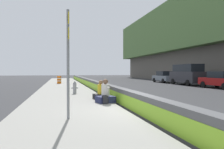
{
  "coord_description": "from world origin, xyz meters",
  "views": [
    {
      "loc": [
        -7.91,
        3.04,
        1.72
      ],
      "look_at": [
        6.48,
        -0.54,
        1.48
      ],
      "focal_mm": 33.49,
      "sensor_mm": 36.0,
      "label": 1
    }
  ],
  "objects_px": {
    "fire_hydrant": "(75,87)",
    "backpack": "(105,100)",
    "route_sign_post": "(68,56)",
    "seated_person_foreground": "(105,95)",
    "parked_car_fourth": "(187,74)",
    "construction_barrel": "(59,80)",
    "parked_car_midline": "(164,77)",
    "parked_car_third": "(221,80)",
    "seated_person_middle": "(101,93)"
  },
  "relations": [
    {
      "from": "route_sign_post",
      "to": "construction_barrel",
      "type": "height_order",
      "value": "route_sign_post"
    },
    {
      "from": "seated_person_foreground",
      "to": "parked_car_midline",
      "type": "distance_m",
      "value": 22.3
    },
    {
      "from": "seated_person_middle",
      "to": "parked_car_midline",
      "type": "relative_size",
      "value": 0.24
    },
    {
      "from": "fire_hydrant",
      "to": "route_sign_post",
      "type": "bearing_deg",
      "value": 174.68
    },
    {
      "from": "seated_person_middle",
      "to": "seated_person_foreground",
      "type": "bearing_deg",
      "value": 179.11
    },
    {
      "from": "route_sign_post",
      "to": "parked_car_third",
      "type": "xyz_separation_m",
      "value": [
        10.25,
        -15.07,
        -1.35
      ]
    },
    {
      "from": "seated_person_middle",
      "to": "construction_barrel",
      "type": "height_order",
      "value": "seated_person_middle"
    },
    {
      "from": "seated_person_middle",
      "to": "parked_car_fourth",
      "type": "bearing_deg",
      "value": -49.4
    },
    {
      "from": "route_sign_post",
      "to": "parked_car_fourth",
      "type": "bearing_deg",
      "value": -43.6
    },
    {
      "from": "construction_barrel",
      "to": "route_sign_post",
      "type": "bearing_deg",
      "value": -178.93
    },
    {
      "from": "parked_car_fourth",
      "to": "seated_person_foreground",
      "type": "bearing_deg",
      "value": 133.83
    },
    {
      "from": "seated_person_middle",
      "to": "parked_car_fourth",
      "type": "height_order",
      "value": "parked_car_fourth"
    },
    {
      "from": "route_sign_post",
      "to": "backpack",
      "type": "xyz_separation_m",
      "value": [
        2.82,
        -1.84,
        -1.88
      ]
    },
    {
      "from": "fire_hydrant",
      "to": "backpack",
      "type": "distance_m",
      "value": 5.2
    },
    {
      "from": "fire_hydrant",
      "to": "construction_barrel",
      "type": "bearing_deg",
      "value": 5.11
    },
    {
      "from": "seated_person_foreground",
      "to": "backpack",
      "type": "height_order",
      "value": "seated_person_foreground"
    },
    {
      "from": "construction_barrel",
      "to": "parked_car_fourth",
      "type": "height_order",
      "value": "parked_car_fourth"
    },
    {
      "from": "seated_person_foreground",
      "to": "parked_car_third",
      "type": "xyz_separation_m",
      "value": [
        7.03,
        -13.12,
        0.35
      ]
    },
    {
      "from": "fire_hydrant",
      "to": "construction_barrel",
      "type": "xyz_separation_m",
      "value": [
        12.48,
        1.12,
        0.03
      ]
    },
    {
      "from": "route_sign_post",
      "to": "backpack",
      "type": "height_order",
      "value": "route_sign_post"
    },
    {
      "from": "seated_person_foreground",
      "to": "parked_car_fourth",
      "type": "height_order",
      "value": "parked_car_fourth"
    },
    {
      "from": "construction_barrel",
      "to": "parked_car_third",
      "type": "height_order",
      "value": "parked_car_third"
    },
    {
      "from": "backpack",
      "to": "construction_barrel",
      "type": "xyz_separation_m",
      "value": [
        17.56,
        2.22,
        0.28
      ]
    },
    {
      "from": "seated_person_middle",
      "to": "parked_car_third",
      "type": "xyz_separation_m",
      "value": [
        5.67,
        -13.1,
        0.39
      ]
    },
    {
      "from": "parked_car_third",
      "to": "parked_car_fourth",
      "type": "bearing_deg",
      "value": 1.14
    },
    {
      "from": "route_sign_post",
      "to": "construction_barrel",
      "type": "relative_size",
      "value": 3.79
    },
    {
      "from": "fire_hydrant",
      "to": "parked_car_third",
      "type": "xyz_separation_m",
      "value": [
        2.36,
        -14.34,
        0.27
      ]
    },
    {
      "from": "parked_car_third",
      "to": "parked_car_fourth",
      "type": "relative_size",
      "value": 0.89
    },
    {
      "from": "seated_person_foreground",
      "to": "seated_person_middle",
      "type": "height_order",
      "value": "seated_person_foreground"
    },
    {
      "from": "backpack",
      "to": "parked_car_midline",
      "type": "height_order",
      "value": "parked_car_midline"
    },
    {
      "from": "seated_person_foreground",
      "to": "construction_barrel",
      "type": "height_order",
      "value": "seated_person_foreground"
    },
    {
      "from": "fire_hydrant",
      "to": "backpack",
      "type": "bearing_deg",
      "value": -167.69
    },
    {
      "from": "route_sign_post",
      "to": "construction_barrel",
      "type": "distance_m",
      "value": 20.44
    },
    {
      "from": "seated_person_foreground",
      "to": "seated_person_middle",
      "type": "xyz_separation_m",
      "value": [
        1.36,
        -0.02,
        -0.04
      ]
    },
    {
      "from": "fire_hydrant",
      "to": "seated_person_foreground",
      "type": "relative_size",
      "value": 0.74
    },
    {
      "from": "backpack",
      "to": "seated_person_foreground",
      "type": "bearing_deg",
      "value": -14.9
    },
    {
      "from": "seated_person_foreground",
      "to": "backpack",
      "type": "bearing_deg",
      "value": 165.1
    },
    {
      "from": "parked_car_midline",
      "to": "seated_person_foreground",
      "type": "bearing_deg",
      "value": 144.64
    },
    {
      "from": "route_sign_post",
      "to": "fire_hydrant",
      "type": "xyz_separation_m",
      "value": [
        7.89,
        -0.73,
        -1.62
      ]
    },
    {
      "from": "seated_person_foreground",
      "to": "parked_car_fourth",
      "type": "distance_m",
      "value": 18.06
    },
    {
      "from": "fire_hydrant",
      "to": "backpack",
      "type": "xyz_separation_m",
      "value": [
        -5.07,
        -1.11,
        -0.25
      ]
    },
    {
      "from": "backpack",
      "to": "seated_person_middle",
      "type": "bearing_deg",
      "value": -4.17
    },
    {
      "from": "seated_person_foreground",
      "to": "backpack",
      "type": "relative_size",
      "value": 2.96
    },
    {
      "from": "route_sign_post",
      "to": "backpack",
      "type": "bearing_deg",
      "value": -33.18
    },
    {
      "from": "route_sign_post",
      "to": "parked_car_midline",
      "type": "xyz_separation_m",
      "value": [
        21.41,
        -14.86,
        -1.35
      ]
    },
    {
      "from": "seated_person_foreground",
      "to": "fire_hydrant",
      "type": "bearing_deg",
      "value": 14.58
    },
    {
      "from": "parked_car_fourth",
      "to": "parked_car_third",
      "type": "bearing_deg",
      "value": -178.86
    },
    {
      "from": "construction_barrel",
      "to": "parked_car_fourth",
      "type": "bearing_deg",
      "value": -106.88
    },
    {
      "from": "seated_person_foreground",
      "to": "parked_car_fourth",
      "type": "bearing_deg",
      "value": -46.17
    },
    {
      "from": "backpack",
      "to": "construction_barrel",
      "type": "height_order",
      "value": "construction_barrel"
    }
  ]
}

